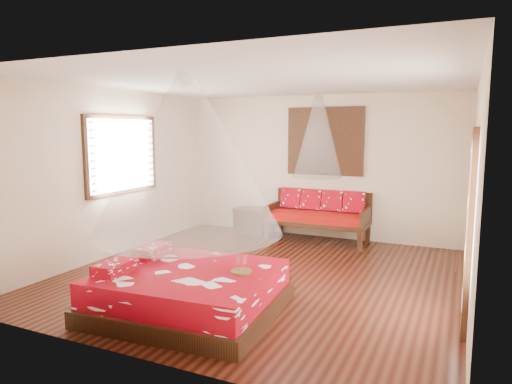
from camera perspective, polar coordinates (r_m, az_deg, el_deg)
room at (r=6.54m, az=0.80°, el=1.41°), size 5.54×5.54×2.84m
bed at (r=5.54m, az=-8.46°, el=-12.10°), size 2.15×1.97×0.63m
daybed at (r=8.85m, az=7.85°, el=-2.72°), size 1.91×0.85×0.97m
storage_chest at (r=9.45m, az=-0.25°, el=-3.58°), size 0.81×0.64×0.52m
shutter_panel at (r=9.02m, az=8.63°, el=6.27°), size 1.52×0.06×1.32m
window_left at (r=8.16m, az=-16.31°, el=4.49°), size 0.10×1.74×1.34m
glazed_door at (r=5.45m, az=25.11°, el=-4.17°), size 0.08×1.02×2.16m
wine_tray at (r=5.29m, az=-1.85°, el=-9.55°), size 0.24×0.24×0.20m
mosquito_net_main at (r=5.21m, az=-8.65°, el=4.64°), size 2.17×2.17×1.80m
mosquito_net_daybed at (r=8.57m, az=7.76°, el=6.88°), size 0.91×0.91×1.50m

